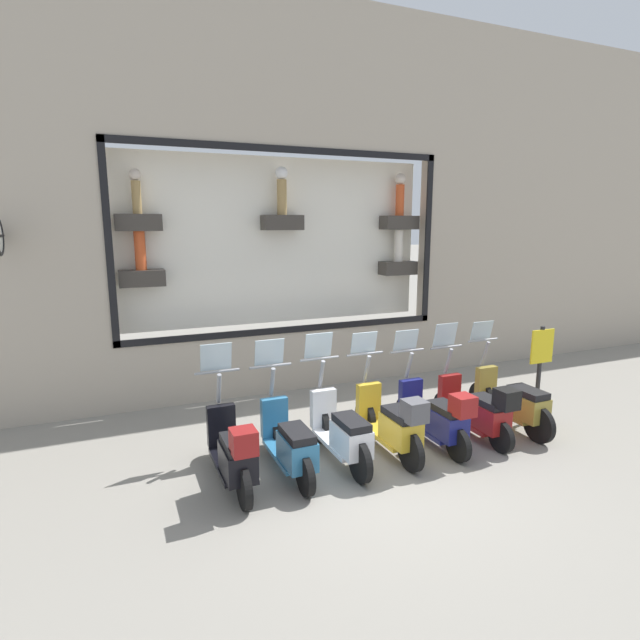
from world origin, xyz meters
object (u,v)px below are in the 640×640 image
Objects in this scene: shop_sign_post at (539,371)px; scooter_teal_5 at (290,443)px; scooter_black_6 at (233,452)px; scooter_red_1 at (478,410)px; scooter_yellow_3 at (392,423)px; scooter_white_4 at (342,432)px; scooter_navy_2 at (437,417)px; scooter_olive_0 at (513,402)px.

scooter_teal_5 is at bearing 91.50° from shop_sign_post.
scooter_red_1 is at bearing -90.12° from scooter_black_6.
scooter_yellow_3 is 1.00× the size of scooter_teal_5.
scooter_black_6 is (-0.06, 0.75, 0.04)m from scooter_teal_5.
scooter_white_4 is 1.00× the size of scooter_black_6.
scooter_black_6 is at bearing 92.50° from scooter_white_4.
scooter_navy_2 is 2.24m from scooter_teal_5.
shop_sign_post is (0.17, -5.10, 0.38)m from scooter_black_6.
scooter_black_6 reaches higher than shop_sign_post.
scooter_navy_2 is at bearing 92.69° from scooter_olive_0.
scooter_white_4 is 1.01× the size of scooter_teal_5.
scooter_teal_5 is 0.75m from scooter_black_6.
scooter_red_1 is at bearing -91.31° from scooter_teal_5.
scooter_yellow_3 is 1.00× the size of scooter_white_4.
scooter_white_4 is at bearing 87.28° from scooter_navy_2.
scooter_white_4 is 1.49m from scooter_black_6.
scooter_navy_2 is at bearing -91.70° from scooter_teal_5.
scooter_olive_0 is at bearing -89.18° from scooter_black_6.
scooter_yellow_3 is 1.13× the size of shop_sign_post.
scooter_white_4 reaches higher than scooter_navy_2.
shop_sign_post reaches higher than scooter_navy_2.
scooter_black_6 reaches higher than scooter_red_1.
shop_sign_post is at bearing -88.26° from scooter_white_4.
scooter_olive_0 reaches higher than shop_sign_post.
scooter_teal_5 is at bearing -85.37° from scooter_black_6.
scooter_navy_2 is 2.16m from shop_sign_post.
scooter_teal_5 reaches higher than scooter_navy_2.
scooter_olive_0 is 0.75m from shop_sign_post.
scooter_yellow_3 is at bearing 89.55° from scooter_red_1.
scooter_black_6 is at bearing 90.10° from scooter_yellow_3.
scooter_white_4 is at bearing 85.33° from scooter_yellow_3.
scooter_red_1 is at bearing -90.45° from scooter_yellow_3.
scooter_red_1 is 1.49m from scooter_yellow_3.
scooter_teal_5 is (0.07, 2.99, -0.03)m from scooter_red_1.
shop_sign_post is (0.18, -1.37, 0.40)m from scooter_red_1.
scooter_red_1 is 0.75m from scooter_navy_2.
scooter_black_6 reaches higher than scooter_olive_0.
scooter_olive_0 is 4.48m from scooter_black_6.
scooter_navy_2 is at bearing -90.76° from scooter_yellow_3.
scooter_black_6 reaches higher than scooter_navy_2.
shop_sign_post is (0.18, -2.11, 0.39)m from scooter_navy_2.
scooter_black_6 is at bearing 91.96° from shop_sign_post.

